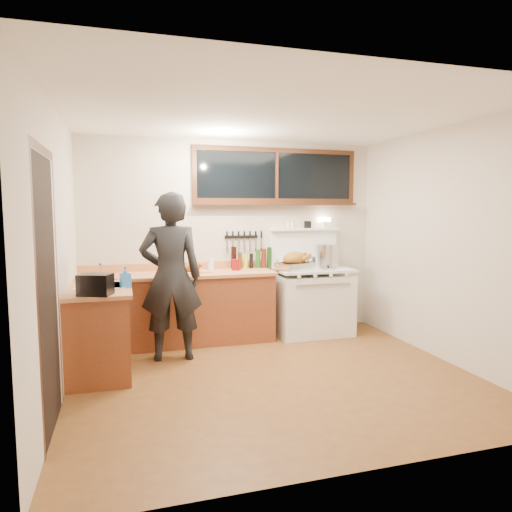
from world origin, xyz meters
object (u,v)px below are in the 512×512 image
object	(u,v)px
vintage_stove	(311,300)
cutting_board	(192,269)
roast_turkey	(295,262)
man	(171,277)

from	to	relation	value
vintage_stove	cutting_board	xyz separation A→B (m)	(-1.62, 0.01, 0.49)
vintage_stove	roast_turkey	size ratio (longest dim) A/B	3.17
cutting_board	roast_turkey	xyz separation A→B (m)	(1.32, -0.12, 0.05)
vintage_stove	roast_turkey	distance (m)	0.62
roast_turkey	man	bearing A→B (deg)	-165.41
vintage_stove	man	size ratio (longest dim) A/B	0.84
cutting_board	roast_turkey	bearing A→B (deg)	-5.29
cutting_board	roast_turkey	size ratio (longest dim) A/B	0.98
man	cutting_board	bearing A→B (deg)	59.59
man	roast_turkey	distance (m)	1.70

